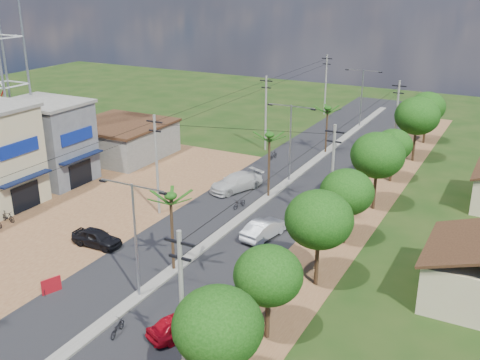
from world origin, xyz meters
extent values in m
plane|color=black|center=(0.00, 0.00, 0.00)|extent=(160.00, 160.00, 0.00)
cube|color=black|center=(0.00, 15.00, 0.02)|extent=(12.00, 110.00, 0.04)
cube|color=#605E56|center=(0.00, 18.00, 0.09)|extent=(1.00, 90.00, 0.18)
cube|color=brown|center=(-15.00, 8.00, 0.02)|extent=(18.00, 46.00, 0.04)
cube|color=brown|center=(8.50, 15.00, 0.01)|extent=(5.00, 90.00, 0.03)
cube|color=#0D173A|center=(-17.60, 7.00, 3.10)|extent=(0.80, 5.40, 0.15)
cube|color=black|center=(-17.95, 7.00, 1.30)|extent=(0.10, 3.00, 2.40)
cube|color=navy|center=(-17.92, 7.00, 5.85)|extent=(0.12, 4.20, 1.20)
cube|color=#4C4F54|center=(-22.00, 14.00, 4.00)|extent=(8.00, 6.00, 8.00)
cube|color=#605E56|center=(-22.00, 14.00, 8.15)|extent=(8.40, 6.40, 0.30)
cube|color=#0D173A|center=(-17.60, 14.00, 3.10)|extent=(0.80, 5.40, 0.15)
cube|color=black|center=(-17.95, 14.00, 1.30)|extent=(0.10, 3.00, 2.40)
cube|color=navy|center=(-17.92, 14.00, 5.20)|extent=(0.12, 4.20, 1.20)
cube|color=#605E56|center=(-21.00, 24.00, 1.80)|extent=(10.00, 10.00, 3.60)
cube|color=black|center=(-21.00, 24.00, 3.80)|extent=(10.40, 10.40, 0.30)
ellipsoid|color=black|center=(9.50, -6.00, 4.50)|extent=(4.40, 4.40, 3.74)
cylinder|color=black|center=(9.30, 0.00, 1.92)|extent=(0.28, 0.28, 3.85)
ellipsoid|color=black|center=(9.30, 0.00, 4.12)|extent=(4.00, 4.00, 3.40)
cylinder|color=black|center=(9.70, 7.00, 2.27)|extent=(0.28, 0.28, 4.55)
ellipsoid|color=black|center=(9.70, 7.00, 4.88)|extent=(4.60, 4.60, 3.91)
cylinder|color=black|center=(9.40, 14.00, 2.03)|extent=(0.28, 0.28, 4.06)
ellipsoid|color=black|center=(9.40, 14.00, 4.35)|extent=(4.20, 4.20, 3.57)
cylinder|color=black|center=(9.60, 22.00, 2.38)|extent=(0.28, 0.28, 4.76)
ellipsoid|color=black|center=(9.60, 22.00, 5.10)|extent=(4.80, 4.80, 4.08)
cylinder|color=black|center=(9.20, 30.00, 1.82)|extent=(0.28, 0.28, 3.64)
ellipsoid|color=black|center=(9.20, 30.00, 3.90)|extent=(3.80, 3.80, 3.23)
cylinder|color=black|center=(9.80, 38.00, 2.45)|extent=(0.28, 0.28, 4.90)
ellipsoid|color=black|center=(9.80, 38.00, 5.25)|extent=(5.00, 5.00, 4.25)
cylinder|color=black|center=(9.50, 46.00, 2.17)|extent=(0.28, 0.28, 4.34)
ellipsoid|color=black|center=(9.50, 46.00, 4.65)|extent=(4.40, 4.40, 3.74)
cylinder|color=black|center=(0.00, 4.00, 2.90)|extent=(0.22, 0.22, 5.80)
cylinder|color=black|center=(0.00, 20.00, 3.10)|extent=(0.22, 0.22, 6.20)
cylinder|color=black|center=(0.00, 36.00, 2.75)|extent=(0.22, 0.22, 5.50)
cylinder|color=gray|center=(0.00, 0.00, 4.00)|extent=(0.16, 0.16, 8.00)
cube|color=gray|center=(1.20, 0.00, 7.90)|extent=(2.40, 0.08, 0.08)
cube|color=gray|center=(-1.20, 0.00, 7.90)|extent=(2.40, 0.08, 0.08)
cube|color=black|center=(2.30, 0.00, 7.80)|extent=(0.50, 0.18, 0.12)
cube|color=black|center=(-2.30, 0.00, 7.80)|extent=(0.50, 0.18, 0.12)
cylinder|color=gray|center=(0.00, 25.00, 4.00)|extent=(0.16, 0.16, 8.00)
cube|color=gray|center=(1.20, 25.00, 7.90)|extent=(2.40, 0.08, 0.08)
cube|color=gray|center=(-1.20, 25.00, 7.90)|extent=(2.40, 0.08, 0.08)
cube|color=black|center=(2.30, 25.00, 7.80)|extent=(0.50, 0.18, 0.12)
cube|color=black|center=(-2.30, 25.00, 7.80)|extent=(0.50, 0.18, 0.12)
cylinder|color=gray|center=(0.00, 50.00, 4.00)|extent=(0.16, 0.16, 8.00)
cube|color=gray|center=(1.20, 50.00, 7.90)|extent=(2.40, 0.08, 0.08)
cube|color=gray|center=(-1.20, 50.00, 7.90)|extent=(2.40, 0.08, 0.08)
cube|color=black|center=(2.30, 50.00, 7.80)|extent=(0.50, 0.18, 0.12)
cube|color=black|center=(-2.30, 50.00, 7.80)|extent=(0.50, 0.18, 0.12)
cylinder|color=#605E56|center=(-7.00, 12.00, 4.50)|extent=(0.24, 0.24, 9.00)
cube|color=black|center=(-7.00, 12.00, 8.40)|extent=(1.60, 0.12, 0.12)
cube|color=black|center=(-7.00, 12.00, 7.60)|extent=(1.20, 0.12, 0.12)
cylinder|color=#605E56|center=(-7.00, 34.00, 4.50)|extent=(0.24, 0.24, 9.00)
cube|color=black|center=(-7.00, 34.00, 8.40)|extent=(1.60, 0.12, 0.12)
cube|color=black|center=(-7.00, 34.00, 7.60)|extent=(1.20, 0.12, 0.12)
cylinder|color=#605E56|center=(-7.00, 55.00, 4.50)|extent=(0.24, 0.24, 9.00)
cube|color=black|center=(-7.00, 55.00, 8.40)|extent=(1.60, 0.12, 0.12)
cube|color=black|center=(-7.00, 55.00, 7.60)|extent=(1.20, 0.12, 0.12)
cylinder|color=#605E56|center=(7.50, -6.00, 4.50)|extent=(0.24, 0.24, 9.00)
cube|color=black|center=(7.50, -6.00, 8.40)|extent=(1.60, 0.12, 0.12)
cube|color=black|center=(7.50, -6.00, 7.60)|extent=(1.20, 0.12, 0.12)
cylinder|color=#605E56|center=(7.50, 16.00, 4.50)|extent=(0.24, 0.24, 9.00)
cube|color=black|center=(7.50, 16.00, 8.40)|extent=(1.60, 0.12, 0.12)
cube|color=black|center=(7.50, 16.00, 7.60)|extent=(1.20, 0.12, 0.12)
cylinder|color=#605E56|center=(7.50, 38.00, 4.50)|extent=(0.24, 0.24, 9.00)
cube|color=black|center=(7.50, 38.00, 8.40)|extent=(1.60, 0.12, 0.12)
cube|color=black|center=(7.50, 38.00, 7.60)|extent=(1.20, 0.12, 0.12)
imported|color=#9D0814|center=(4.68, -2.17, 0.70)|extent=(3.13, 4.41, 1.39)
imported|color=#ADB1B6|center=(3.43, 11.90, 0.76)|extent=(2.38, 4.83, 1.52)
imported|color=#A9A9A5|center=(-3.61, 20.20, 0.83)|extent=(4.32, 6.16, 1.66)
imported|color=black|center=(-7.50, 4.41, 0.70)|extent=(4.17, 1.80, 1.40)
imported|color=black|center=(1.37, -3.90, 0.43)|extent=(0.91, 1.72, 0.86)
imported|color=black|center=(-1.20, 16.38, 0.46)|extent=(0.86, 1.81, 0.91)
imported|color=black|center=(-4.52, 31.04, 0.46)|extent=(0.58, 1.57, 0.92)
cube|color=maroon|center=(-5.50, -2.33, 0.56)|extent=(0.58, 1.29, 1.12)
cylinder|color=black|center=(-5.50, -2.95, 0.28)|extent=(0.04, 0.04, 0.56)
cylinder|color=black|center=(-5.50, -1.71, 0.28)|extent=(0.04, 0.04, 0.56)
imported|color=black|center=(-17.44, 4.36, 0.50)|extent=(1.67, 0.48, 1.00)
camera|label=1|loc=(20.88, -25.31, 20.01)|focal=42.00mm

